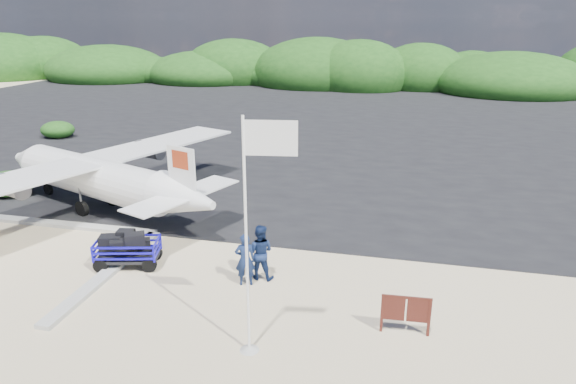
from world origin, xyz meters
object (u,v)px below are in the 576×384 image
(aircraft_large, at_px, (539,144))
(crew_a, at_px, (245,260))
(signboard, at_px, (404,333))
(aircraft_small, at_px, (277,122))
(crew_b, at_px, (260,252))
(baggage_cart, at_px, (129,266))
(flagpole, at_px, (249,350))

(aircraft_large, bearing_deg, crew_a, 80.55)
(signboard, distance_m, crew_a, 5.64)
(signboard, height_order, aircraft_small, aircraft_small)
(crew_b, xyz_separation_m, aircraft_large, (13.89, 23.61, -0.99))
(baggage_cart, bearing_deg, signboard, -25.78)
(crew_b, bearing_deg, signboard, 154.96)
(baggage_cart, relative_size, crew_a, 1.30)
(baggage_cart, relative_size, aircraft_small, 0.37)
(signboard, distance_m, aircraft_large, 27.35)
(crew_a, bearing_deg, aircraft_large, -139.96)
(signboard, relative_size, crew_b, 0.75)
(aircraft_small, bearing_deg, baggage_cart, 51.78)
(signboard, relative_size, crew_a, 0.80)
(flagpole, distance_m, aircraft_small, 32.05)
(aircraft_small, bearing_deg, crew_a, 60.96)
(baggage_cart, height_order, aircraft_small, aircraft_small)
(baggage_cart, relative_size, crew_b, 1.22)
(crew_a, xyz_separation_m, aircraft_small, (-5.99, 27.78, -0.92))
(baggage_cart, xyz_separation_m, crew_b, (4.92, 0.21, 0.99))
(flagpole, bearing_deg, crew_a, 109.22)
(flagpole, bearing_deg, aircraft_small, 102.98)
(signboard, bearing_deg, crew_a, 159.17)
(flagpole, height_order, crew_b, flagpole)
(crew_a, distance_m, crew_b, 0.66)
(baggage_cart, distance_m, crew_a, 4.66)
(flagpole, xyz_separation_m, aircraft_large, (13.05, 27.61, 0.00))
(signboard, relative_size, aircraft_large, 0.09)
(flagpole, distance_m, crew_a, 3.77)
(crew_a, height_order, aircraft_large, aircraft_large)
(crew_b, relative_size, aircraft_small, 0.30)
(signboard, height_order, aircraft_large, aircraft_large)
(crew_b, distance_m, aircraft_small, 27.98)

